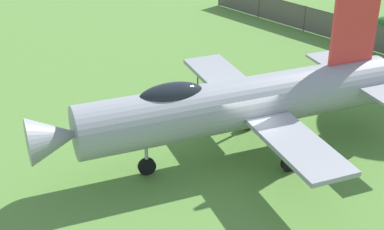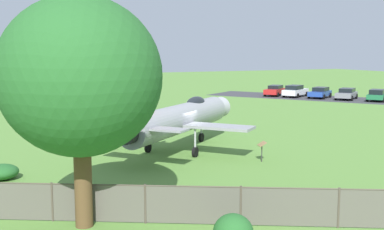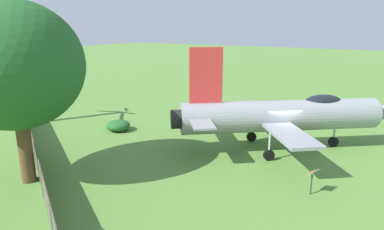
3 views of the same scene
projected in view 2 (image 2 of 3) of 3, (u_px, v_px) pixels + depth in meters
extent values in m
plane|color=#568438|center=(179.00, 151.00, 29.95)|extent=(200.00, 200.00, 0.00)
cube|color=#38383D|center=(322.00, 98.00, 62.91)|extent=(23.83, 29.66, 0.00)
cylinder|color=gray|center=(179.00, 119.00, 29.68)|extent=(9.74, 8.74, 1.76)
cone|color=gray|center=(217.00, 108.00, 35.33)|extent=(2.19, 2.18, 1.50)
cylinder|color=black|center=(128.00, 134.00, 24.34)|extent=(1.14, 1.19, 1.06)
ellipsoid|color=black|center=(196.00, 103.00, 31.83)|extent=(2.25, 2.12, 0.84)
cube|color=red|center=(143.00, 85.00, 25.48)|extent=(1.46, 1.28, 2.99)
cube|color=gray|center=(135.00, 121.00, 30.37)|extent=(3.79, 4.04, 0.16)
cube|color=gray|center=(219.00, 127.00, 28.02)|extent=(3.79, 4.04, 0.16)
cube|color=gray|center=(111.00, 125.00, 26.10)|extent=(2.01, 2.08, 0.10)
cube|color=gray|center=(170.00, 130.00, 24.63)|extent=(2.01, 2.08, 0.10)
cylinder|color=#A5A8AD|center=(201.00, 126.00, 32.87)|extent=(0.12, 0.12, 1.54)
cylinder|color=black|center=(201.00, 137.00, 32.97)|extent=(0.57, 0.53, 0.60)
cylinder|color=#A5A8AD|center=(148.00, 135.00, 29.43)|extent=(0.12, 0.12, 1.54)
cylinder|color=black|center=(148.00, 148.00, 29.54)|extent=(0.57, 0.53, 0.60)
cylinder|color=#A5A8AD|center=(195.00, 139.00, 28.13)|extent=(0.12, 0.12, 1.54)
cylinder|color=black|center=(195.00, 152.00, 28.23)|extent=(0.57, 0.53, 0.60)
cylinder|color=brown|center=(83.00, 174.00, 16.93)|extent=(0.62, 0.62, 3.79)
ellipsoid|color=#235B26|center=(80.00, 76.00, 16.47)|extent=(5.60, 5.97, 5.52)
cylinder|color=#4C4238|center=(52.00, 202.00, 17.58)|extent=(0.08, 0.08, 1.45)
cylinder|color=#4C4238|center=(145.00, 204.00, 17.36)|extent=(0.08, 0.08, 1.45)
cylinder|color=#4C4238|center=(241.00, 206.00, 17.14)|extent=(0.08, 0.08, 1.45)
cylinder|color=#4C4238|center=(339.00, 208.00, 16.92)|extent=(0.08, 0.08, 1.45)
cylinder|color=#4C4238|center=(98.00, 185.00, 17.38)|extent=(27.10, 14.67, 0.05)
cube|color=#59544C|center=(99.00, 203.00, 17.47)|extent=(27.08, 14.65, 1.40)
ellipsoid|color=#235B26|center=(1.00, 172.00, 23.35)|extent=(1.66, 1.63, 0.74)
cylinder|color=#333333|center=(262.00, 154.00, 27.03)|extent=(0.06, 0.06, 0.90)
cube|color=olive|center=(262.00, 144.00, 26.95)|extent=(0.54, 0.68, 0.25)
cube|color=#1E6B3D|center=(378.00, 96.00, 59.34)|extent=(4.59, 3.99, 0.55)
cube|color=black|center=(377.00, 92.00, 58.97)|extent=(2.73, 2.57, 0.58)
cylinder|color=black|center=(372.00, 97.00, 61.06)|extent=(0.65, 0.55, 0.64)
cylinder|color=black|center=(367.00, 99.00, 58.65)|extent=(0.65, 0.55, 0.64)
cylinder|color=black|center=(384.00, 100.00, 57.70)|extent=(0.65, 0.55, 0.64)
cube|color=slate|center=(346.00, 95.00, 61.26)|extent=(4.87, 4.30, 0.57)
cube|color=black|center=(347.00, 90.00, 61.50)|extent=(2.90, 2.74, 0.51)
cylinder|color=black|center=(352.00, 98.00, 59.51)|extent=(0.65, 0.56, 0.64)
cylinder|color=black|center=(336.00, 98.00, 60.44)|extent=(0.65, 0.56, 0.64)
cylinder|color=black|center=(356.00, 96.00, 62.15)|extent=(0.65, 0.56, 0.64)
cylinder|color=black|center=(341.00, 96.00, 63.08)|extent=(0.65, 0.56, 0.64)
cube|color=#23429E|center=(320.00, 93.00, 62.99)|extent=(4.63, 3.98, 0.58)
cube|color=black|center=(321.00, 89.00, 63.20)|extent=(2.75, 2.59, 0.51)
cylinder|color=black|center=(324.00, 97.00, 61.33)|extent=(0.65, 0.54, 0.64)
cylinder|color=black|center=(309.00, 96.00, 62.34)|extent=(0.65, 0.54, 0.64)
cylinder|color=black|center=(330.00, 95.00, 63.71)|extent=(0.65, 0.54, 0.64)
cylinder|color=black|center=(316.00, 94.00, 64.72)|extent=(0.65, 0.54, 0.64)
cube|color=silver|center=(295.00, 92.00, 64.66)|extent=(5.04, 4.06, 0.70)
cube|color=black|center=(294.00, 87.00, 64.26)|extent=(2.93, 2.63, 0.56)
cylinder|color=black|center=(293.00, 93.00, 66.51)|extent=(0.66, 0.52, 0.64)
cylinder|color=black|center=(306.00, 94.00, 65.45)|extent=(0.66, 0.52, 0.64)
cylinder|color=black|center=(284.00, 95.00, 63.96)|extent=(0.66, 0.52, 0.64)
cylinder|color=black|center=(298.00, 96.00, 62.90)|extent=(0.66, 0.52, 0.64)
cube|color=red|center=(275.00, 91.00, 66.16)|extent=(4.63, 4.22, 0.64)
cube|color=black|center=(276.00, 87.00, 66.40)|extent=(2.77, 2.64, 0.47)
cylinder|color=black|center=(278.00, 95.00, 64.49)|extent=(0.64, 0.57, 0.64)
cylinder|color=black|center=(265.00, 94.00, 65.28)|extent=(0.64, 0.57, 0.64)
cylinder|color=black|center=(284.00, 93.00, 67.12)|extent=(0.64, 0.57, 0.64)
cylinder|color=black|center=(272.00, 92.00, 67.91)|extent=(0.64, 0.57, 0.64)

